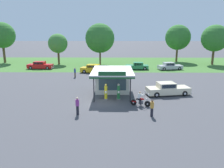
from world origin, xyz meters
The scene contains 20 objects.
ground_plane centered at (0.00, 0.00, 0.00)m, with size 300.00×300.00×0.00m, color #424247.
grass_verge_strip centered at (0.00, 30.00, 0.00)m, with size 120.00×24.00×0.01m, color #3D6B2D.
service_station_kiosk centered at (1.17, 4.39, 1.77)m, with size 4.92×7.02×3.53m.
gas_pump_nearside centered at (0.44, 1.14, 0.84)m, with size 0.44×0.44×1.85m.
gas_pump_offside centered at (1.90, 1.14, 0.86)m, with size 0.44×0.44×1.88m.
motorcycle_with_rider centered at (4.15, -1.11, 0.65)m, with size 2.05×0.92×1.58m.
featured_classic_sedan centered at (8.02, 3.14, 0.70)m, with size 5.67×2.81×1.56m.
parked_car_back_row_left centered at (6.07, 21.61, 0.66)m, with size 4.90×2.18×1.45m.
parked_car_back_row_far_right centered at (-14.11, 21.95, 0.71)m, with size 5.41×1.97×1.54m.
parked_car_second_row_spare centered at (12.72, 21.34, 0.67)m, with size 5.28×2.72×1.49m.
parked_car_back_row_centre_right centered at (-2.42, 17.77, 0.72)m, with size 5.58×2.85×1.56m.
bystander_chatting_near_pumps centered at (-5.34, 13.53, 0.88)m, with size 0.36×0.36×1.65m.
bystander_leaning_by_kiosk centered at (4.90, -4.01, 0.85)m, with size 0.34×0.34×1.63m.
bystander_strolling_foreground centered at (-1.50, 11.50, 0.78)m, with size 0.34×0.34×1.49m.
bystander_standing_back_lot centered at (-2.05, -3.66, 0.92)m, with size 0.34×0.34×1.74m.
tree_oak_distant_spare centered at (-1.87, 28.06, 5.99)m, with size 6.68×6.68×9.44m.
tree_oak_left centered at (24.55, 28.44, 5.98)m, with size 6.08×6.08×9.15m.
tree_oak_right centered at (17.38, 33.50, 6.05)m, with size 6.28×6.28×9.28m.
tree_oak_centre centered at (-11.80, 28.38, 4.88)m, with size 4.46×4.46×7.14m.
tree_oak_far_left centered at (-25.92, 30.69, 6.59)m, with size 6.22×6.22×9.84m.
Camera 1 is at (1.45, -23.16, 7.75)m, focal length 35.16 mm.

